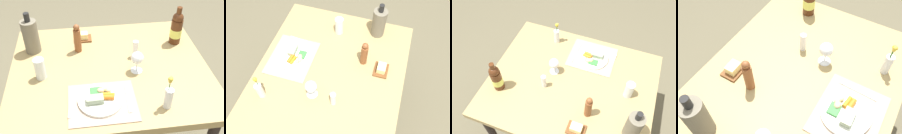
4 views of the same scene
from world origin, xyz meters
TOP-DOWN VIEW (x-y plane):
  - ground_plane at (0.00, 0.00)m, footprint 8.00×8.00m
  - dining_table at (0.00, 0.00)m, footprint 1.29×1.06m
  - placemat at (-0.08, -0.31)m, footprint 0.38×0.32m
  - dinner_plate at (-0.09, -0.30)m, footprint 0.26×0.26m
  - fork at (-0.26, -0.32)m, footprint 0.03×0.17m
  - knife at (0.07, -0.30)m, footprint 0.03×0.22m
  - flower_vase at (0.27, -0.39)m, footprint 0.05×0.05m
  - water_tumbler at (-0.44, -0.05)m, footprint 0.07×0.07m
  - salt_shaker at (0.19, 0.10)m, footprint 0.04×0.04m
  - butter_dish at (-0.16, 0.35)m, footprint 0.13×0.10m
  - pepper_mill at (-0.20, 0.21)m, footprint 0.05×0.05m
  - wine_glass at (0.17, -0.06)m, footprint 0.08×0.08m
  - cooler_bottle at (-0.51, 0.25)m, footprint 0.11×0.11m

SIDE VIEW (x-z plane):
  - ground_plane at x=0.00m, z-range 0.00..0.00m
  - dining_table at x=0.00m, z-range 0.29..1.02m
  - placemat at x=-0.08m, z-range 0.73..0.74m
  - fork at x=-0.26m, z-range 0.74..0.74m
  - knife at x=0.07m, z-range 0.74..0.74m
  - dinner_plate at x=-0.09m, z-range 0.72..0.78m
  - butter_dish at x=-0.16m, z-range 0.72..0.78m
  - salt_shaker at x=0.19m, z-range 0.73..0.85m
  - water_tumbler at x=-0.44m, z-range 0.72..0.86m
  - flower_vase at x=0.27m, z-range 0.70..0.92m
  - wine_glass at x=0.17m, z-range 0.76..0.90m
  - pepper_mill at x=-0.20m, z-range 0.73..0.94m
  - cooler_bottle at x=-0.51m, z-range 0.70..1.00m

